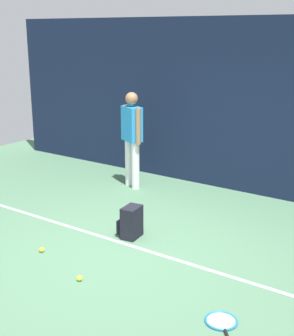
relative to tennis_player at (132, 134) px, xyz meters
The scene contains 8 objects.
ground_plane 2.75m from the tennis_player, 54.37° to the right, with size 12.00×12.00×0.00m, color #4C7556.
back_fence 1.83m from the tennis_player, 31.16° to the left, with size 10.00×0.10×2.95m, color #141E38.
court_line 2.68m from the tennis_player, 53.05° to the right, with size 9.00×0.05×0.00m, color white.
tennis_player is the anchor object (origin of this frame).
tennis_racket 4.41m from the tennis_player, 41.92° to the right, with size 0.53×0.59×0.03m.
backpack 2.31m from the tennis_player, 54.04° to the right, with size 0.31×0.32×0.44m.
tennis_ball_near_player 3.54m from the tennis_player, 63.54° to the right, with size 0.07×0.07×0.07m, color #CCE033.
tennis_ball_by_fence 3.01m from the tennis_player, 77.25° to the right, with size 0.07×0.07×0.07m, color #CCE033.
Camera 1 is at (3.40, -4.48, 2.73)m, focal length 51.05 mm.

